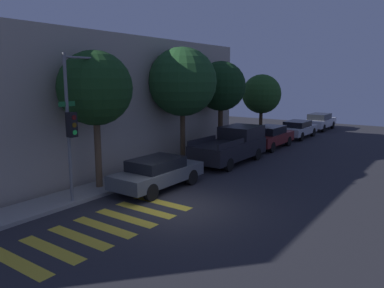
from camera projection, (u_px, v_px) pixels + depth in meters
ground_plane at (177, 208)px, 13.79m from camera, size 60.00×60.00×0.00m
sidewalk at (103, 187)px, 16.08m from camera, size 26.00×1.67×0.14m
building_row at (40, 106)px, 17.90m from camera, size 26.00×6.00×6.81m
crosswalk at (104, 227)px, 11.99m from camera, size 6.25×2.60×0.00m
traffic_light_pole at (79, 109)px, 13.83m from camera, size 2.40×0.56×5.60m
sedan_near_corner at (158, 172)px, 15.96m from camera, size 4.40×1.80×1.37m
pickup_truck at (232, 145)px, 21.08m from camera, size 5.32×2.12×1.94m
sedan_middle at (270, 136)px, 25.33m from camera, size 4.55×1.75×1.50m
sedan_far_end at (298, 129)px, 29.67m from camera, size 4.53×1.79×1.35m
sedan_tail_of_row at (320, 121)px, 34.24m from camera, size 4.69×1.78×1.48m
tree_near_corner at (95, 89)px, 15.27m from camera, size 3.07×3.07×5.84m
tree_midblock at (182, 82)px, 20.02m from camera, size 3.68×3.68×6.34m
tree_far_end at (221, 86)px, 23.29m from camera, size 3.08×3.08×5.75m
tree_behind_truck at (262, 94)px, 28.21m from camera, size 2.94×2.94×4.98m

